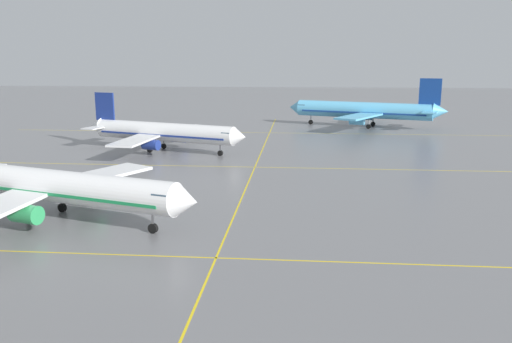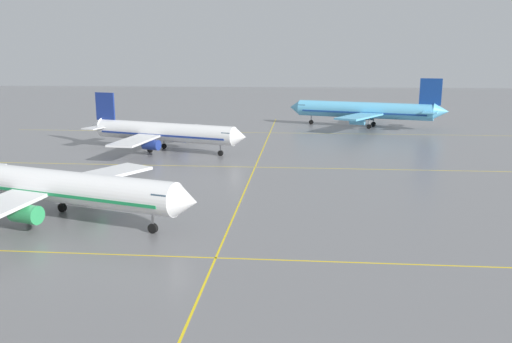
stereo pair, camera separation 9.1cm
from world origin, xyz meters
name	(u,v)px [view 2 (the right image)]	position (x,y,z in m)	size (l,w,h in m)	color
airliner_second_row	(54,186)	(-19.09, 46.32, 3.67)	(33.85, 28.90, 10.74)	white
airliner_third_row	(162,132)	(-18.46, 88.33, 3.59)	(33.03, 28.24, 10.53)	white
airliner_far_left_stand	(366,110)	(23.15, 125.93, 4.20)	(38.60, 33.01, 12.31)	#5BB7E5
taxiway_markings	(241,199)	(0.00, 56.04, 0.00)	(122.09, 170.24, 0.01)	yellow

